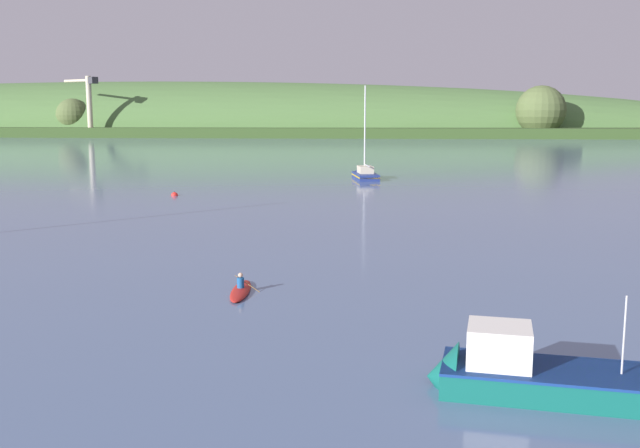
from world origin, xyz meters
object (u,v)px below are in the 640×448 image
sailboat_near_mooring (364,177)px  canoe_with_paddler (241,290)px  mooring_buoy_off_fishing_boat (175,196)px  dockside_crane (89,107)px  fishing_boat_moored (519,377)px

sailboat_near_mooring → canoe_with_paddler: (-8.13, -56.17, -0.16)m
sailboat_near_mooring → mooring_buoy_off_fishing_boat: bearing=126.6°
dockside_crane → sailboat_near_mooring: size_ratio=1.57×
dockside_crane → mooring_buoy_off_fishing_boat: 174.22m
fishing_boat_moored → sailboat_near_mooring: bearing=-75.8°
sailboat_near_mooring → dockside_crane: bearing=23.1°
fishing_boat_moored → canoe_with_paddler: size_ratio=1.64×
dockside_crane → sailboat_near_mooring: 166.06m
mooring_buoy_off_fishing_boat → dockside_crane: bearing=111.1°
fishing_boat_moored → mooring_buoy_off_fishing_boat: bearing=-54.2°
canoe_with_paddler → mooring_buoy_off_fishing_boat: size_ratio=5.36×
fishing_boat_moored → canoe_with_paddler: (-9.60, 11.58, -0.36)m
sailboat_near_mooring → fishing_boat_moored: 67.76m
fishing_boat_moored → mooring_buoy_off_fishing_boat: 53.74m
sailboat_near_mooring → fishing_boat_moored: bearing=174.6°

